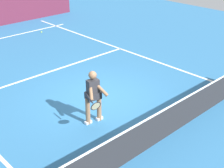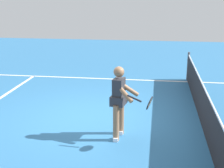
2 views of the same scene
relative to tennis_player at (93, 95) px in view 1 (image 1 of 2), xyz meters
name	(u,v)px [view 1 (image 1 of 2)]	position (x,y,z in m)	size (l,w,h in m)	color
ground_plane	(102,99)	(-1.07, -0.87, -0.85)	(27.37, 27.37, 0.00)	teal
service_line_marking	(51,71)	(-1.07, -3.81, -0.84)	(7.41, 0.10, 0.01)	white
sideline_left_marking	(173,67)	(-4.77, -0.87, -0.84)	(0.10, 19.05, 0.01)	white
court_net	(171,120)	(-1.07, 1.83, -0.38)	(8.09, 0.08, 1.00)	#4C4C51
tennis_player	(93,95)	(0.00, 0.00, 0.00)	(0.89, 0.91, 1.55)	#8C6647
tennis_ball_near	(42,32)	(-3.52, -8.36, -0.81)	(0.07, 0.07, 0.07)	#D1E533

